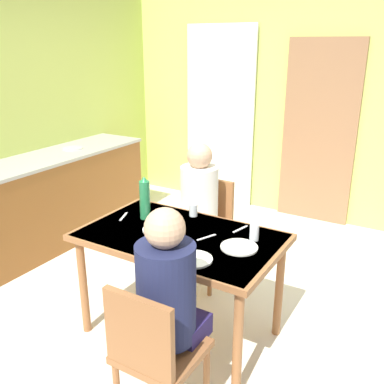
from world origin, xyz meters
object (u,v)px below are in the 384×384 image
Objects in this scene: chair_near_diner at (153,352)px; kitchen_counter at (53,198)px; water_bottle_green_near at (145,199)px; chair_far_diner at (206,224)px; dining_table at (180,246)px; person_near_diner at (168,289)px; serving_bowl_center at (171,239)px; person_far_diner at (198,197)px.

kitchen_counter is at bearing 148.48° from chair_near_diner.
chair_near_diner is 1.17m from water_bottle_green_near.
kitchen_counter is at bearing 161.78° from water_bottle_green_near.
kitchen_counter is 1.71m from chair_far_diner.
kitchen_counter is 2.03m from dining_table.
person_near_diner is at bearing -28.91° from kitchen_counter.
chair_far_diner is 0.78m from water_bottle_green_near.
kitchen_counter is 2.82× the size of person_near_diner.
kitchen_counter is at bearing 151.09° from person_near_diner.
kitchen_counter is 2.58m from person_near_diner.
water_bottle_green_near is at bearing 147.51° from serving_bowl_center.
kitchen_counter is 2.50× the size of chair_far_diner.
chair_near_diner is 1.13× the size of person_far_diner.
chair_far_diner reaches higher than dining_table.
dining_table is 1.50× the size of chair_far_diner.
person_near_diner is 1.00m from water_bottle_green_near.
serving_bowl_center is at bearing 115.63° from chair_near_diner.
water_bottle_green_near reaches higher than serving_bowl_center.
dining_table is (1.92, -0.62, 0.22)m from kitchen_counter.
person_far_diner reaches higher than dining_table.
person_near_diner is at bearing -46.77° from water_bottle_green_near.
kitchen_counter reaches higher than chair_near_diner.
person_near_diner reaches higher than water_bottle_green_near.
chair_near_diner is 5.12× the size of serving_bowl_center.
person_near_diner is (2.24, -1.24, 0.33)m from kitchen_counter.
chair_near_diner is 0.31m from person_near_diner.
person_near_diner is 4.53× the size of serving_bowl_center.
kitchen_counter is 1.73m from person_far_diner.
chair_near_diner is at bearing 111.48° from person_far_diner.
chair_near_diner is 0.74m from serving_bowl_center.
water_bottle_green_near is 1.83× the size of serving_bowl_center.
person_far_diner reaches higher than water_bottle_green_near.
kitchen_counter is at bearing 4.48° from chair_far_diner.
person_near_diner and person_far_diner have the same top height.
water_bottle_green_near is at bearing 133.23° from person_near_diner.
kitchen_counter reaches higher than serving_bowl_center.
dining_table is at bearing -17.89° from kitchen_counter.
kitchen_counter is at bearing 158.68° from serving_bowl_center.
chair_near_diner reaches higher than serving_bowl_center.
person_far_diner is at bearing 113.60° from person_near_diner.
person_near_diner is (0.00, 0.14, 0.28)m from chair_near_diner.
person_near_diner is 0.56m from serving_bowl_center.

